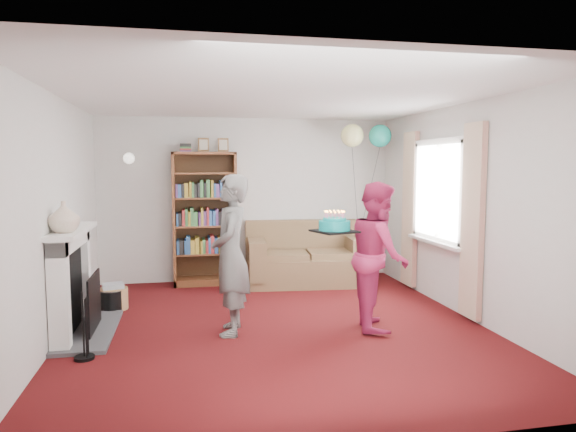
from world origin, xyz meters
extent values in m
plane|color=#36080B|center=(0.00, 0.00, 0.00)|extent=(5.00, 5.00, 0.00)
cube|color=silver|center=(0.00, 2.51, 1.25)|extent=(4.50, 0.02, 2.50)
cube|color=silver|center=(-2.26, 0.00, 1.25)|extent=(0.02, 5.00, 2.50)
cube|color=silver|center=(2.26, 0.00, 1.25)|extent=(0.02, 5.00, 2.50)
cube|color=white|center=(0.00, 0.00, 2.50)|extent=(4.50, 5.00, 0.01)
cube|color=#3F3F42|center=(-2.00, 0.20, 0.02)|extent=(0.55, 1.40, 0.04)
cube|color=white|center=(-2.15, -0.35, 0.53)|extent=(0.18, 0.14, 1.06)
cube|color=white|center=(-2.15, 0.75, 0.53)|extent=(0.18, 0.14, 1.06)
cube|color=white|center=(-2.15, 0.20, 1.00)|extent=(0.18, 1.24, 0.16)
cube|color=white|center=(-2.12, 0.20, 1.10)|extent=(0.28, 1.35, 0.05)
cube|color=black|center=(-2.17, 0.20, 0.48)|extent=(0.10, 0.80, 0.86)
cube|color=black|center=(-1.93, 0.20, 0.33)|extent=(0.02, 0.70, 0.60)
cylinder|color=black|center=(-1.90, -0.58, 0.32)|extent=(0.18, 0.18, 0.64)
cylinder|color=black|center=(-1.87, 1.00, 0.13)|extent=(0.26, 0.26, 0.26)
cube|color=white|center=(2.21, 0.60, 2.08)|extent=(0.08, 1.30, 0.08)
cube|color=white|center=(2.21, 0.60, 0.82)|extent=(0.08, 1.30, 0.08)
cube|color=white|center=(2.24, 0.60, 1.45)|extent=(0.01, 1.15, 1.20)
cube|color=white|center=(2.18, 0.60, 0.79)|extent=(0.14, 1.32, 0.04)
cube|color=beige|center=(2.20, -0.22, 1.15)|extent=(0.07, 0.38, 2.20)
cube|color=beige|center=(2.20, 1.42, 1.15)|extent=(0.07, 0.38, 2.20)
cylinder|color=gold|center=(-1.75, 2.45, 1.90)|extent=(0.04, 0.12, 0.04)
sphere|color=white|center=(-1.75, 2.36, 1.88)|extent=(0.16, 0.16, 0.16)
cube|color=#472B14|center=(-0.68, 2.46, 0.99)|extent=(0.93, 0.04, 1.97)
cube|color=brown|center=(-1.13, 2.27, 0.99)|extent=(0.04, 0.42, 1.97)
cube|color=brown|center=(-0.23, 2.27, 0.99)|extent=(0.04, 0.42, 1.97)
cube|color=brown|center=(-0.68, 2.27, 1.95)|extent=(0.93, 0.42, 0.04)
cube|color=brown|center=(-0.68, 2.27, 0.05)|extent=(0.93, 0.42, 0.10)
cube|color=brown|center=(-0.68, 2.27, 0.47)|extent=(0.85, 0.38, 0.03)
cube|color=brown|center=(-0.68, 2.27, 0.88)|extent=(0.85, 0.38, 0.02)
cube|color=brown|center=(-0.68, 2.27, 1.30)|extent=(0.85, 0.38, 0.02)
cube|color=brown|center=(-0.68, 2.27, 1.66)|extent=(0.85, 0.38, 0.02)
cube|color=maroon|center=(-0.94, 2.25, 2.03)|extent=(0.16, 0.22, 0.12)
cube|color=brown|center=(-0.68, 2.32, 2.08)|extent=(0.16, 0.02, 0.20)
cube|color=brown|center=(-0.39, 2.32, 2.08)|extent=(0.16, 0.02, 0.20)
cube|color=brown|center=(0.81, 2.00, 0.21)|extent=(1.75, 0.93, 0.41)
cube|color=brown|center=(0.81, 2.34, 0.57)|extent=(1.75, 0.24, 0.72)
cube|color=brown|center=(0.06, 2.00, 0.41)|extent=(0.24, 0.88, 0.57)
cube|color=brown|center=(1.57, 2.00, 0.41)|extent=(0.24, 0.88, 0.57)
cube|color=brown|center=(0.42, 1.92, 0.44)|extent=(0.74, 0.63, 0.12)
cube|color=brown|center=(1.20, 1.92, 0.44)|extent=(0.74, 0.63, 0.12)
cylinder|color=#966E46|center=(-1.86, 1.10, 0.13)|extent=(0.35, 0.35, 0.26)
cube|color=beige|center=(-1.86, 1.10, 0.29)|extent=(0.25, 0.19, 0.06)
imported|color=black|center=(-0.50, -0.09, 0.84)|extent=(0.48, 0.66, 1.68)
imported|color=#AA224E|center=(1.09, -0.21, 0.80)|extent=(0.77, 0.90, 1.60)
cube|color=black|center=(0.55, -0.35, 1.10)|extent=(0.39, 0.39, 0.02)
cylinder|color=#0B817F|center=(0.55, -0.35, 1.16)|extent=(0.33, 0.33, 0.10)
cylinder|color=#0B817F|center=(0.55, -0.35, 1.22)|extent=(0.24, 0.24, 0.04)
cylinder|color=pink|center=(0.64, -0.35, 1.25)|extent=(0.01, 0.01, 0.09)
sphere|color=orange|center=(0.64, -0.35, 1.30)|extent=(0.02, 0.02, 0.02)
cylinder|color=pink|center=(0.64, -0.31, 1.25)|extent=(0.01, 0.01, 0.09)
sphere|color=orange|center=(0.64, -0.31, 1.30)|extent=(0.02, 0.02, 0.02)
cylinder|color=pink|center=(0.61, -0.28, 1.25)|extent=(0.01, 0.01, 0.09)
sphere|color=orange|center=(0.61, -0.28, 1.30)|extent=(0.02, 0.02, 0.02)
cylinder|color=pink|center=(0.57, -0.26, 1.25)|extent=(0.01, 0.01, 0.09)
sphere|color=orange|center=(0.57, -0.26, 1.30)|extent=(0.02, 0.02, 0.02)
cylinder|color=pink|center=(0.53, -0.26, 1.25)|extent=(0.01, 0.01, 0.09)
sphere|color=orange|center=(0.53, -0.26, 1.30)|extent=(0.02, 0.02, 0.02)
cylinder|color=pink|center=(0.49, -0.28, 1.25)|extent=(0.01, 0.01, 0.09)
sphere|color=orange|center=(0.49, -0.28, 1.30)|extent=(0.02, 0.02, 0.02)
cylinder|color=pink|center=(0.46, -0.31, 1.25)|extent=(0.01, 0.01, 0.09)
sphere|color=orange|center=(0.46, -0.31, 1.30)|extent=(0.02, 0.02, 0.02)
cylinder|color=pink|center=(0.45, -0.35, 1.25)|extent=(0.01, 0.01, 0.09)
sphere|color=orange|center=(0.45, -0.35, 1.30)|extent=(0.02, 0.02, 0.02)
cylinder|color=pink|center=(0.46, -0.39, 1.25)|extent=(0.01, 0.01, 0.09)
sphere|color=orange|center=(0.46, -0.39, 1.30)|extent=(0.02, 0.02, 0.02)
cylinder|color=pink|center=(0.49, -0.43, 1.25)|extent=(0.01, 0.01, 0.09)
sphere|color=orange|center=(0.49, -0.43, 1.30)|extent=(0.02, 0.02, 0.02)
cylinder|color=pink|center=(0.53, -0.45, 1.25)|extent=(0.01, 0.01, 0.09)
sphere|color=orange|center=(0.53, -0.45, 1.30)|extent=(0.02, 0.02, 0.02)
cylinder|color=pink|center=(0.57, -0.45, 1.25)|extent=(0.01, 0.01, 0.09)
sphere|color=orange|center=(0.57, -0.45, 1.30)|extent=(0.02, 0.02, 0.02)
cylinder|color=pink|center=(0.61, -0.43, 1.25)|extent=(0.01, 0.01, 0.09)
sphere|color=orange|center=(0.61, -0.43, 1.30)|extent=(0.02, 0.02, 0.02)
cylinder|color=pink|center=(0.64, -0.39, 1.25)|extent=(0.01, 0.01, 0.09)
sphere|color=orange|center=(0.64, -0.39, 1.30)|extent=(0.02, 0.02, 0.02)
sphere|color=#3F3F3F|center=(1.57, 1.80, 0.68)|extent=(0.02, 0.02, 0.02)
sphere|color=teal|center=(1.94, 1.95, 2.22)|extent=(0.34, 0.34, 0.34)
sphere|color=#F3F294|center=(1.50, 1.95, 2.22)|extent=(0.34, 0.34, 0.34)
imported|color=beige|center=(-2.12, -0.15, 1.28)|extent=(0.39, 0.39, 0.31)
camera|label=1|loc=(-0.97, -5.42, 1.77)|focal=32.00mm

